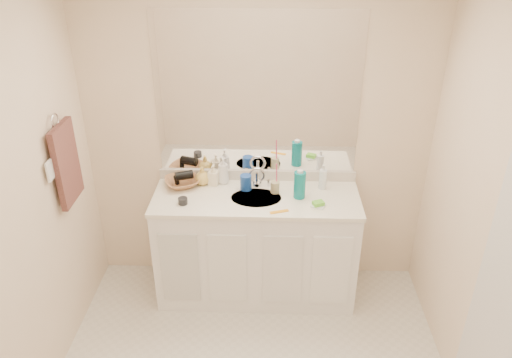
{
  "coord_description": "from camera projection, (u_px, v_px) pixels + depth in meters",
  "views": [
    {
      "loc": [
        0.1,
        -2.14,
        2.72
      ],
      "look_at": [
        0.0,
        0.97,
        1.05
      ],
      "focal_mm": 35.0,
      "sensor_mm": 36.0,
      "label": 1
    }
  ],
  "objects": [
    {
      "name": "wicker_basket",
      "position": [
        182.0,
        182.0,
        3.78
      ],
      "size": [
        0.33,
        0.33,
        0.06
      ],
      "primitive_type": "imported",
      "rotation": [
        0.0,
        0.0,
        0.41
      ],
      "color": "#98633D",
      "rests_on": "countertop"
    },
    {
      "name": "hair_dryer",
      "position": [
        184.0,
        175.0,
        3.76
      ],
      "size": [
        0.15,
        0.11,
        0.07
      ],
      "primitive_type": "cylinder",
      "rotation": [
        0.0,
        1.57,
        0.37
      ],
      "color": "black",
      "rests_on": "wicker_basket"
    },
    {
      "name": "mouthwash_bottle",
      "position": [
        300.0,
        185.0,
        3.6
      ],
      "size": [
        0.11,
        0.11,
        0.2
      ],
      "primitive_type": "cylinder",
      "rotation": [
        0.0,
        0.0,
        -0.32
      ],
      "color": "#0A7A81",
      "rests_on": "countertop"
    },
    {
      "name": "backsplash",
      "position": [
        257.0,
        175.0,
        3.87
      ],
      "size": [
        1.52,
        0.03,
        0.08
      ],
      "primitive_type": "cube",
      "color": "silver",
      "rests_on": "countertop"
    },
    {
      "name": "wall_back",
      "position": [
        257.0,
        141.0,
        3.75
      ],
      "size": [
        2.6,
        0.02,
        2.4
      ],
      "primitive_type": "cube",
      "color": "#F9E1C3",
      "rests_on": "floor"
    },
    {
      "name": "dark_jar",
      "position": [
        183.0,
        201.0,
        3.55
      ],
      "size": [
        0.07,
        0.07,
        0.05
      ],
      "primitive_type": "cylinder",
      "rotation": [
        0.0,
        0.0,
        0.05
      ],
      "color": "black",
      "rests_on": "countertop"
    },
    {
      "name": "countertop",
      "position": [
        256.0,
        198.0,
        3.67
      ],
      "size": [
        1.52,
        0.57,
        0.03
      ],
      "primitive_type": "cube",
      "color": "white",
      "rests_on": "vanity_cabinet"
    },
    {
      "name": "wall_left",
      "position": [
        5.0,
        237.0,
        2.64
      ],
      "size": [
        0.02,
        2.6,
        2.4
      ],
      "primitive_type": "cube",
      "color": "#F9E1C3",
      "rests_on": "floor"
    },
    {
      "name": "green_soap",
      "position": [
        318.0,
        203.0,
        3.52
      ],
      "size": [
        0.09,
        0.08,
        0.03
      ],
      "primitive_type": "cube",
      "rotation": [
        0.0,
        0.0,
        0.4
      ],
      "color": "#66CE32",
      "rests_on": "soap_dish"
    },
    {
      "name": "mirror",
      "position": [
        257.0,
        95.0,
        3.57
      ],
      "size": [
        1.48,
        0.01,
        1.2
      ],
      "primitive_type": "cube",
      "color": "white",
      "rests_on": "wall_back"
    },
    {
      "name": "clear_pump_bottle",
      "position": [
        323.0,
        179.0,
        3.73
      ],
      "size": [
        0.07,
        0.07,
        0.15
      ],
      "primitive_type": "cylinder",
      "rotation": [
        0.0,
        0.0,
        -0.15
      ],
      "color": "white",
      "rests_on": "countertop"
    },
    {
      "name": "soap_bottle_white",
      "position": [
        223.0,
        170.0,
        3.79
      ],
      "size": [
        0.1,
        0.1,
        0.22
      ],
      "primitive_type": "imported",
      "rotation": [
        0.0,
        0.0,
        0.21
      ],
      "color": "white",
      "rests_on": "countertop"
    },
    {
      "name": "tan_cup",
      "position": [
        275.0,
        187.0,
        3.69
      ],
      "size": [
        0.08,
        0.08,
        0.09
      ],
      "primitive_type": "cylinder",
      "rotation": [
        0.0,
        0.0,
        -0.29
      ],
      "color": "tan",
      "rests_on": "countertop"
    },
    {
      "name": "soap_bottle_cream",
      "position": [
        214.0,
        175.0,
        3.78
      ],
      "size": [
        0.09,
        0.09,
        0.16
      ],
      "primitive_type": "imported",
      "rotation": [
        0.0,
        0.0,
        -0.28
      ],
      "color": "#FEF2CF",
      "rests_on": "countertop"
    },
    {
      "name": "faucet",
      "position": [
        257.0,
        179.0,
        3.77
      ],
      "size": [
        0.02,
        0.02,
        0.11
      ],
      "primitive_type": "cylinder",
      "color": "silver",
      "rests_on": "countertop"
    },
    {
      "name": "switch_plate",
      "position": [
        50.0,
        171.0,
        3.1
      ],
      "size": [
        0.01,
        0.08,
        0.13
      ],
      "primitive_type": "cube",
      "color": "white",
      "rests_on": "wall_left"
    },
    {
      "name": "toothbrush",
      "position": [
        277.0,
        175.0,
        3.64
      ],
      "size": [
        0.01,
        0.04,
        0.18
      ],
      "primitive_type": "cylinder",
      "rotation": [
        0.14,
        0.0,
        -0.12
      ],
      "color": "#EA3D71",
      "rests_on": "tan_cup"
    },
    {
      "name": "soap_dish",
      "position": [
        318.0,
        206.0,
        3.53
      ],
      "size": [
        0.12,
        0.11,
        0.01
      ],
      "primitive_type": "cube",
      "rotation": [
        0.0,
        0.0,
        -0.4
      ],
      "color": "white",
      "rests_on": "countertop"
    },
    {
      "name": "soap_bottle_yellow",
      "position": [
        202.0,
        176.0,
        3.79
      ],
      "size": [
        0.14,
        0.14,
        0.14
      ],
      "primitive_type": "imported",
      "rotation": [
        0.0,
        0.0,
        -0.29
      ],
      "color": "#DCB755",
      "rests_on": "countertop"
    },
    {
      "name": "hand_towel",
      "position": [
        67.0,
        164.0,
        3.3
      ],
      "size": [
        0.04,
        0.32,
        0.55
      ],
      "primitive_type": "cube",
      "color": "#432623",
      "rests_on": "towel_ring"
    },
    {
      "name": "ceiling",
      "position": [
        248.0,
        1.0,
        2.04
      ],
      "size": [
        2.6,
        2.6,
        0.02
      ],
      "primitive_type": "cube",
      "color": "white",
      "rests_on": "wall_back"
    },
    {
      "name": "orange_comb",
      "position": [
        279.0,
        212.0,
        3.47
      ],
      "size": [
        0.14,
        0.07,
        0.01
      ],
      "primitive_type": "cube",
      "rotation": [
        0.0,
        0.0,
        0.32
      ],
      "color": "#FFA31A",
      "rests_on": "countertop"
    },
    {
      "name": "wall_right",
      "position": [
        502.0,
        247.0,
        2.57
      ],
      "size": [
        0.02,
        2.6,
        2.4
      ],
      "primitive_type": "cube",
      "color": "#F9E1C3",
      "rests_on": "floor"
    },
    {
      "name": "sink_basin",
      "position": [
        256.0,
        199.0,
        3.65
      ],
      "size": [
        0.37,
        0.37,
        0.02
      ],
      "primitive_type": "cylinder",
      "color": "beige",
      "rests_on": "countertop"
    },
    {
      "name": "blue_mug",
      "position": [
        246.0,
        182.0,
        3.73
      ],
      "size": [
        0.09,
        0.09,
        0.12
      ],
      "primitive_type": "cylinder",
      "rotation": [
        0.0,
        0.0,
        0.1
      ],
      "color": "#17429F",
      "rests_on": "countertop"
    },
    {
      "name": "towel_ring",
      "position": [
        55.0,
        121.0,
        3.16
      ],
      "size": [
        0.01,
        0.11,
        0.11
      ],
      "primitive_type": "torus",
      "rotation": [
        0.0,
        1.57,
        0.0
      ],
      "color": "silver",
      "rests_on": "wall_left"
    },
    {
      "name": "vanity_cabinet",
      "position": [
        256.0,
        247.0,
        3.87
      ],
      "size": [
        1.5,
        0.55,
        0.85
      ],
      "primitive_type": "cube",
      "color": "white",
      "rests_on": "floor"
    }
  ]
}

